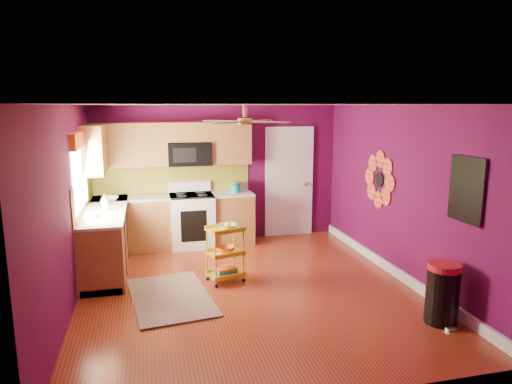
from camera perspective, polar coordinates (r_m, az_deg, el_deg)
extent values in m
plane|color=maroon|center=(6.42, -0.92, -12.04)|extent=(5.00, 5.00, 0.00)
cube|color=#500938|center=(8.47, -4.66, 2.31)|extent=(4.50, 0.04, 2.50)
cube|color=#500938|center=(3.74, 7.57, -8.70)|extent=(4.50, 0.04, 2.50)
cube|color=#500938|center=(5.99, -22.47, -2.01)|extent=(0.04, 5.00, 2.50)
cube|color=#500938|center=(6.89, 17.62, -0.11)|extent=(0.04, 5.00, 2.50)
cube|color=silver|center=(5.92, -0.99, 10.86)|extent=(4.50, 5.00, 0.04)
cube|color=white|center=(7.18, 16.88, -9.40)|extent=(0.05, 4.90, 0.14)
cube|color=brown|center=(7.45, -18.19, -5.69)|extent=(0.60, 2.30, 0.90)
cube|color=brown|center=(8.25, -10.10, -3.72)|extent=(2.80, 0.60, 0.90)
cube|color=beige|center=(7.33, -18.41, -2.16)|extent=(0.63, 2.30, 0.04)
cube|color=beige|center=(8.15, -10.21, -0.52)|extent=(2.80, 0.63, 0.04)
cube|color=black|center=(7.56, -18.01, -8.60)|extent=(0.54, 2.30, 0.10)
cube|color=black|center=(8.36, -10.01, -6.38)|extent=(2.80, 0.54, 0.10)
cube|color=white|center=(8.24, -8.00, -3.61)|extent=(0.76, 0.66, 0.92)
cube|color=black|center=(8.14, -8.09, -0.43)|extent=(0.76, 0.62, 0.03)
cube|color=white|center=(8.39, -8.29, 0.70)|extent=(0.76, 0.06, 0.18)
cube|color=black|center=(7.93, -7.77, -4.25)|extent=(0.45, 0.02, 0.55)
cube|color=brown|center=(8.15, -15.70, 5.69)|extent=(1.32, 0.33, 0.75)
cube|color=brown|center=(8.28, -3.23, 6.14)|extent=(0.72, 0.33, 0.75)
cube|color=brown|center=(8.16, -8.41, 7.42)|extent=(0.76, 0.33, 0.34)
cube|color=brown|center=(7.70, -19.51, 5.20)|extent=(0.33, 1.30, 0.75)
cube|color=black|center=(8.16, -8.31, 4.74)|extent=(0.76, 0.38, 0.40)
cube|color=olive|center=(8.38, -10.39, 1.70)|extent=(2.80, 0.01, 0.51)
cube|color=olive|center=(7.31, -20.80, -0.15)|extent=(0.01, 2.30, 0.51)
cube|color=white|center=(6.96, -21.20, 2.27)|extent=(0.03, 1.20, 1.00)
cube|color=#D75513|center=(6.91, -21.22, 6.14)|extent=(0.08, 1.35, 0.22)
cube|color=white|center=(8.79, 4.12, 1.14)|extent=(0.85, 0.04, 2.05)
cube|color=white|center=(8.77, 4.15, 1.12)|extent=(0.95, 0.02, 2.15)
sphere|color=#BF8C3F|center=(8.85, 6.20, 1.00)|extent=(0.07, 0.07, 0.07)
cylinder|color=black|center=(7.38, 15.14, 1.50)|extent=(0.01, 0.24, 0.24)
cube|color=teal|center=(5.70, 24.86, 0.27)|extent=(0.03, 0.52, 0.72)
cube|color=black|center=(5.69, 24.74, 0.26)|extent=(0.01, 0.56, 0.76)
cylinder|color=#BF8C3F|center=(6.12, -1.40, 10.11)|extent=(0.06, 0.06, 0.16)
cylinder|color=#BF8C3F|center=(6.12, -1.40, 8.80)|extent=(0.20, 0.20, 0.08)
cube|color=#4C2D19|center=(6.45, 0.46, 8.90)|extent=(0.47, 0.47, 0.01)
cube|color=#4C2D19|center=(6.34, -4.32, 8.84)|extent=(0.47, 0.47, 0.01)
cube|color=#4C2D19|center=(5.81, -3.45, 8.68)|extent=(0.47, 0.47, 0.01)
cube|color=#4C2D19|center=(5.92, 1.73, 8.73)|extent=(0.47, 0.47, 0.01)
cube|color=black|center=(6.26, -10.64, -12.74)|extent=(1.17, 1.70, 0.02)
cylinder|color=yellow|center=(6.35, -5.05, -8.39)|extent=(0.02, 0.02, 0.75)
cylinder|color=yellow|center=(6.53, -1.56, -7.82)|extent=(0.02, 0.02, 0.75)
cylinder|color=yellow|center=(6.61, -6.12, -7.63)|extent=(0.02, 0.02, 0.75)
cylinder|color=yellow|center=(6.78, -2.74, -7.11)|extent=(0.02, 0.02, 0.75)
sphere|color=black|center=(6.49, -4.99, -11.59)|extent=(0.05, 0.05, 0.05)
sphere|color=black|center=(6.66, -1.54, -10.94)|extent=(0.05, 0.05, 0.05)
sphere|color=black|center=(6.74, -6.05, -10.72)|extent=(0.05, 0.05, 0.05)
sphere|color=black|center=(6.91, -2.71, -10.13)|extent=(0.05, 0.05, 0.05)
cube|color=yellow|center=(6.46, -3.89, -4.73)|extent=(0.56, 0.47, 0.03)
cube|color=yellow|center=(6.56, -3.85, -7.62)|extent=(0.56, 0.47, 0.03)
cube|color=yellow|center=(6.67, -3.82, -10.21)|extent=(0.56, 0.47, 0.03)
imported|color=beige|center=(6.47, -3.54, -4.29)|extent=(0.33, 0.33, 0.07)
sphere|color=yellow|center=(6.46, -3.55, -4.12)|extent=(0.09, 0.09, 0.09)
imported|color=#D75513|center=(6.55, -3.86, -7.15)|extent=(0.34, 0.34, 0.09)
cube|color=navy|center=(6.66, -3.82, -9.96)|extent=(0.33, 0.28, 0.04)
cube|color=#267233|center=(6.65, -3.83, -9.69)|extent=(0.33, 0.28, 0.03)
cube|color=#D75513|center=(6.64, -3.83, -9.46)|extent=(0.33, 0.28, 0.03)
cylinder|color=black|center=(5.81, 22.26, -11.97)|extent=(0.43, 0.43, 0.64)
cylinder|color=red|center=(5.69, 22.51, -8.62)|extent=(0.38, 0.38, 0.08)
cube|color=beige|center=(5.80, 23.15, -15.40)|extent=(0.14, 0.08, 0.03)
cylinder|color=#128881|center=(8.21, -2.64, 0.44)|extent=(0.18, 0.18, 0.16)
sphere|color=#128881|center=(8.19, -2.65, 1.13)|extent=(0.06, 0.06, 0.06)
cube|color=beige|center=(8.36, -1.90, 0.70)|extent=(0.22, 0.15, 0.18)
imported|color=#EA3F72|center=(7.21, -18.31, -1.45)|extent=(0.08, 0.09, 0.19)
imported|color=white|center=(7.59, -18.40, -0.92)|extent=(0.13, 0.13, 0.17)
imported|color=white|center=(7.91, -17.78, -0.81)|extent=(0.28, 0.28, 0.07)
imported|color=white|center=(6.77, -19.46, -2.71)|extent=(0.11, 0.11, 0.09)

